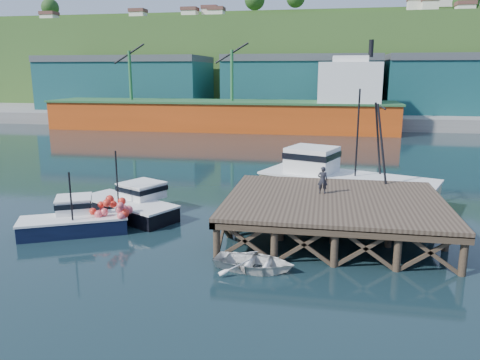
% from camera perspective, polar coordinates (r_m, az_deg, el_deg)
% --- Properties ---
extents(ground, '(300.00, 300.00, 0.00)m').
position_cam_1_polar(ground, '(27.83, -0.22, -5.89)').
color(ground, black).
rests_on(ground, ground).
extents(wharf, '(12.00, 10.00, 2.62)m').
position_cam_1_polar(wharf, '(26.66, 11.42, -2.64)').
color(wharf, brown).
rests_on(wharf, ground).
extents(far_quay, '(160.00, 40.00, 2.00)m').
position_cam_1_polar(far_quay, '(96.35, 7.54, 8.07)').
color(far_quay, gray).
rests_on(far_quay, ground).
extents(warehouse_left, '(32.00, 16.00, 9.00)m').
position_cam_1_polar(warehouse_left, '(99.28, -13.54, 11.15)').
color(warehouse_left, '#174E4C').
rests_on(warehouse_left, far_quay).
extents(warehouse_mid, '(28.00, 16.00, 9.00)m').
position_cam_1_polar(warehouse_mid, '(91.06, 7.48, 11.26)').
color(warehouse_mid, '#174E4C').
rests_on(warehouse_mid, far_quay).
extents(warehouse_right, '(30.00, 16.00, 9.00)m').
position_cam_1_polar(warehouse_right, '(94.34, 26.29, 10.12)').
color(warehouse_right, '#174E4C').
rests_on(warehouse_right, far_quay).
extents(cargo_ship, '(55.50, 10.00, 13.75)m').
position_cam_1_polar(cargo_ship, '(75.30, 0.18, 8.61)').
color(cargo_ship, '#C44512').
rests_on(cargo_ship, ground).
extents(hillside, '(220.00, 50.00, 22.00)m').
position_cam_1_polar(hillside, '(126.01, 8.43, 13.71)').
color(hillside, '#2D511E').
rests_on(hillside, ground).
extents(boat_navy, '(6.28, 4.55, 3.71)m').
position_cam_1_polar(boat_navy, '(28.60, -19.58, -4.57)').
color(boat_navy, black).
rests_on(boat_navy, ground).
extents(boat_black, '(7.42, 6.26, 4.34)m').
position_cam_1_polar(boat_black, '(30.84, -13.11, -2.80)').
color(boat_black, black).
rests_on(boat_black, ground).
extents(trawler, '(12.61, 8.19, 7.95)m').
position_cam_1_polar(trawler, '(33.24, 12.44, -0.14)').
color(trawler, beige).
rests_on(trawler, ground).
extents(dinghy, '(4.09, 3.16, 0.78)m').
position_cam_1_polar(dinghy, '(22.06, 1.73, -9.98)').
color(dinghy, silver).
rests_on(dinghy, ground).
extents(dockworker, '(0.59, 0.39, 1.60)m').
position_cam_1_polar(dockworker, '(27.47, 10.04, -0.00)').
color(dockworker, black).
rests_on(dockworker, wharf).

